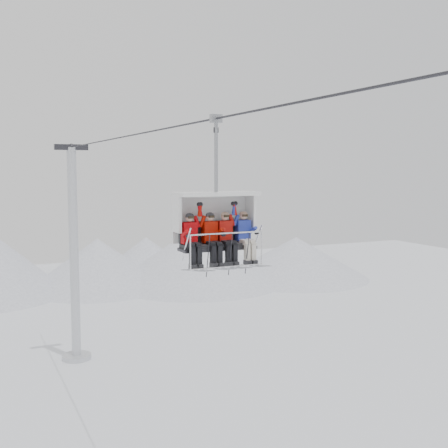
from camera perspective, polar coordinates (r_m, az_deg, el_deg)
name	(u,v)px	position (r m, az deg, el deg)	size (l,w,h in m)	color
ridgeline	(19,267)	(56.14, -20.10, -4.10)	(72.00, 21.00, 7.00)	silver
lift_tower_right	(74,269)	(36.22, -14.96, -4.43)	(2.00, 1.80, 13.48)	silver
haul_cable	(224,117)	(14.58, 0.00, 10.82)	(0.06, 0.06, 50.00)	#2A2A2E
chairlift_carrier	(214,218)	(15.14, -0.99, 0.57)	(2.22, 1.17, 3.98)	black
skier_far_left	(191,238)	(14.60, -3.37, -1.45)	(0.38, 1.69, 1.53)	#C5050A
skier_center_left	(211,237)	(14.82, -1.29, -1.34)	(0.38, 1.69, 1.53)	#B51102
skier_center_right	(226,236)	(15.00, 0.24, -1.25)	(0.38, 1.69, 1.53)	#B6110A
skier_far_right	(245,235)	(15.25, 2.13, -1.15)	(0.38, 1.69, 1.53)	#2738AD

